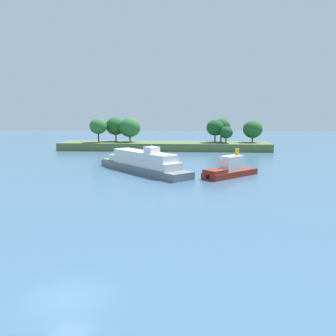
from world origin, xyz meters
name	(u,v)px	position (x,y,z in m)	size (l,w,h in m)	color
ground_plane	(68,299)	(0.00, 0.00, 0.00)	(400.00, 400.00, 0.00)	#3D607F
treeline_island	(167,139)	(-0.49, 86.72, 3.28)	(63.43, 12.51, 9.87)	#566B3D
white_riverboat	(143,163)	(-2.02, 45.63, 1.70)	(19.89, 21.07, 6.42)	slate
tugboat	(230,170)	(14.00, 41.55, 1.23)	(10.50, 10.37, 4.87)	maroon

